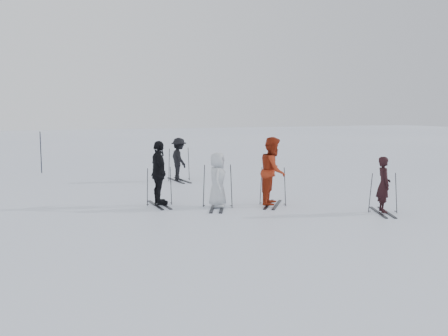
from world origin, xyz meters
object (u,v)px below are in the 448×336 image
at_px(skier_grey, 218,181).
at_px(skier_near_dark, 384,185).
at_px(piste_marker, 41,152).
at_px(skier_uphill_left, 159,174).
at_px(skier_uphill_far, 179,160).
at_px(skier_red, 273,172).

bearing_deg(skier_grey, skier_near_dark, -96.47).
bearing_deg(skier_grey, piste_marker, 48.23).
height_order(skier_uphill_left, piste_marker, skier_uphill_left).
bearing_deg(skier_near_dark, skier_uphill_far, 45.67).
xyz_separation_m(skier_near_dark, skier_uphill_far, (-3.33, 8.09, 0.08)).
bearing_deg(skier_red, skier_uphill_left, 104.32).
distance_m(skier_red, skier_uphill_far, 6.05).
distance_m(skier_red, piste_marker, 12.18).
bearing_deg(skier_uphill_far, piste_marker, 43.79).
height_order(skier_red, piste_marker, skier_red).
relative_size(skier_near_dark, skier_uphill_left, 0.81).
xyz_separation_m(skier_near_dark, skier_grey, (-3.91, 2.41, 0.03)).
xyz_separation_m(skier_red, skier_uphill_far, (-1.06, 5.95, -0.15)).
distance_m(skier_near_dark, skier_uphill_far, 8.75).
bearing_deg(skier_red, skier_uphill_far, 46.07).
distance_m(skier_grey, skier_uphill_far, 5.71).
distance_m(skier_grey, skier_uphill_left, 1.76).
distance_m(skier_near_dark, skier_grey, 4.59).
bearing_deg(skier_uphill_far, skier_grey, 170.81).
height_order(skier_uphill_far, piste_marker, piste_marker).
height_order(skier_red, skier_uphill_far, skier_red).
height_order(skier_red, skier_uphill_left, skier_red).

